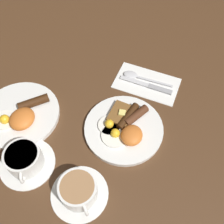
{
  "coord_description": "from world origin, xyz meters",
  "views": [
    {
      "loc": [
        -0.38,
        -0.11,
        0.7
      ],
      "look_at": [
        0.03,
        0.05,
        0.03
      ],
      "focal_mm": 42.0,
      "sensor_mm": 36.0,
      "label": 1
    }
  ],
  "objects_px": {
    "breakfast_plate_far": "(20,114)",
    "teacup_near": "(79,191)",
    "teacup_far": "(25,160)",
    "knife": "(149,86)",
    "breakfast_plate_near": "(124,128)",
    "spoon": "(136,76)"
  },
  "relations": [
    {
      "from": "breakfast_plate_near",
      "to": "breakfast_plate_far",
      "type": "xyz_separation_m",
      "value": [
        -0.07,
        0.32,
        0.0
      ]
    },
    {
      "from": "breakfast_plate_near",
      "to": "knife",
      "type": "bearing_deg",
      "value": -6.19
    },
    {
      "from": "teacup_near",
      "to": "teacup_far",
      "type": "bearing_deg",
      "value": 82.58
    },
    {
      "from": "breakfast_plate_near",
      "to": "teacup_far",
      "type": "relative_size",
      "value": 1.53
    },
    {
      "from": "teacup_far",
      "to": "breakfast_plate_far",
      "type": "bearing_deg",
      "value": 38.07
    },
    {
      "from": "spoon",
      "to": "breakfast_plate_far",
      "type": "bearing_deg",
      "value": 43.91
    },
    {
      "from": "breakfast_plate_near",
      "to": "teacup_far",
      "type": "bearing_deg",
      "value": 133.54
    },
    {
      "from": "breakfast_plate_near",
      "to": "teacup_near",
      "type": "distance_m",
      "value": 0.23
    },
    {
      "from": "knife",
      "to": "spoon",
      "type": "xyz_separation_m",
      "value": [
        0.02,
        0.06,
        0.0
      ]
    },
    {
      "from": "teacup_near",
      "to": "spoon",
      "type": "bearing_deg",
      "value": -0.88
    },
    {
      "from": "breakfast_plate_far",
      "to": "teacup_near",
      "type": "relative_size",
      "value": 1.63
    },
    {
      "from": "breakfast_plate_near",
      "to": "knife",
      "type": "xyz_separation_m",
      "value": [
        0.19,
        -0.02,
        -0.01
      ]
    },
    {
      "from": "spoon",
      "to": "teacup_far",
      "type": "bearing_deg",
      "value": 65.1
    },
    {
      "from": "teacup_far",
      "to": "knife",
      "type": "relative_size",
      "value": 0.85
    },
    {
      "from": "teacup_near",
      "to": "teacup_far",
      "type": "distance_m",
      "value": 0.18
    },
    {
      "from": "breakfast_plate_near",
      "to": "teacup_far",
      "type": "distance_m",
      "value": 0.3
    },
    {
      "from": "breakfast_plate_near",
      "to": "teacup_near",
      "type": "height_order",
      "value": "teacup_near"
    },
    {
      "from": "teacup_far",
      "to": "knife",
      "type": "height_order",
      "value": "teacup_far"
    },
    {
      "from": "breakfast_plate_far",
      "to": "teacup_far",
      "type": "relative_size",
      "value": 1.59
    },
    {
      "from": "breakfast_plate_near",
      "to": "breakfast_plate_far",
      "type": "height_order",
      "value": "breakfast_plate_far"
    },
    {
      "from": "breakfast_plate_far",
      "to": "teacup_near",
      "type": "height_order",
      "value": "teacup_near"
    },
    {
      "from": "breakfast_plate_near",
      "to": "spoon",
      "type": "height_order",
      "value": "breakfast_plate_near"
    }
  ]
}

